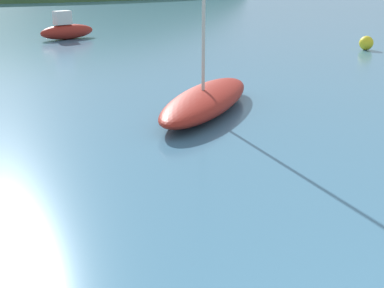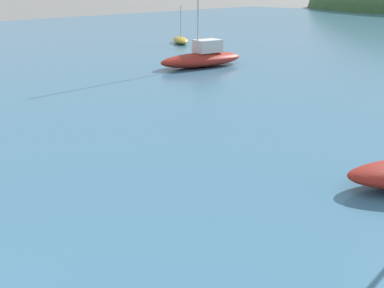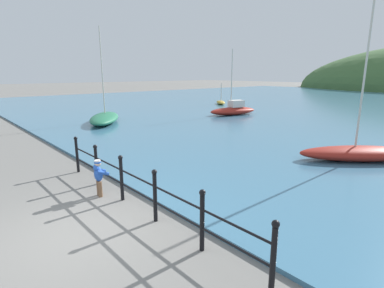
% 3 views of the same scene
% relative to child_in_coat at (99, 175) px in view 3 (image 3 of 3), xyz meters
% --- Properties ---
extents(ground_plane, '(200.00, 200.00, 0.00)m').
position_rel_child_in_coat_xyz_m(ground_plane, '(1.54, -1.17, -0.60)').
color(ground_plane, slate).
extents(iron_railing, '(7.68, 0.12, 1.21)m').
position_rel_child_in_coat_xyz_m(iron_railing, '(1.40, 0.33, 0.04)').
color(iron_railing, black).
rests_on(iron_railing, ground).
extents(child_in_coat, '(0.41, 0.40, 1.00)m').
position_rel_child_in_coat_xyz_m(child_in_coat, '(0.00, 0.00, 0.00)').
color(child_in_coat, brown).
rests_on(child_in_coat, ground).
extents(boat_nearest_quay, '(2.35, 4.12, 4.85)m').
position_rel_child_in_coat_xyz_m(boat_nearest_quay, '(-7.87, 14.40, -0.13)').
color(boat_nearest_quay, maroon).
rests_on(boat_nearest_quay, water).
extents(boat_far_right, '(2.26, 1.92, 2.15)m').
position_rel_child_in_coat_xyz_m(boat_far_right, '(-13.98, 19.47, -0.30)').
color(boat_far_right, gold).
rests_on(boat_far_right, water).
extents(boat_green_fishing, '(4.97, 4.06, 5.94)m').
position_rel_child_in_coat_xyz_m(boat_green_fishing, '(-10.80, 5.27, -0.19)').
color(boat_green_fishing, '#287551').
rests_on(boat_green_fishing, water).
extents(boat_white_sailboat, '(3.86, 4.15, 5.44)m').
position_rel_child_in_coat_xyz_m(boat_white_sailboat, '(3.41, 8.50, -0.22)').
color(boat_white_sailboat, maroon).
rests_on(boat_white_sailboat, water).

